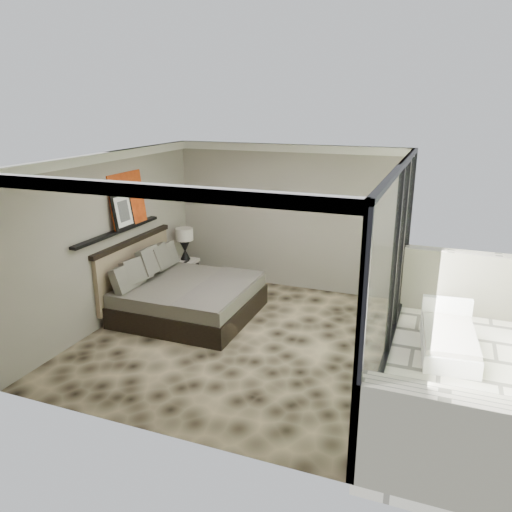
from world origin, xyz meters
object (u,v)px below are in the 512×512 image
(bed, at_px, (184,295))
(lounger, at_px, (449,339))
(nightstand, at_px, (185,273))
(table_lamp, at_px, (185,240))

(bed, xyz_separation_m, lounger, (4.31, 0.24, -0.17))
(lounger, bearing_deg, nightstand, 162.78)
(bed, relative_size, lounger, 1.39)
(bed, bearing_deg, lounger, 3.18)
(nightstand, xyz_separation_m, table_lamp, (0.00, 0.06, 0.69))
(table_lamp, bearing_deg, lounger, -12.66)
(table_lamp, bearing_deg, nightstand, -90.55)
(nightstand, relative_size, lounger, 0.30)
(table_lamp, xyz_separation_m, lounger, (5.02, -1.13, -0.74))
(nightstand, relative_size, table_lamp, 0.75)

